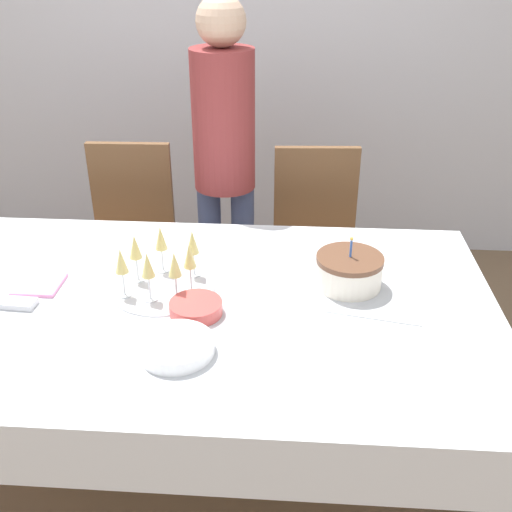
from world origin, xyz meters
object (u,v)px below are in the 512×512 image
object	(u,v)px
champagne_tray	(162,268)
plate_stack_dessert	(196,308)
birthday_cake	(349,271)
dining_chair_far_left	(131,235)
dining_chair_far_right	(315,241)
plate_stack_main	(176,347)
person_standing	(224,147)

from	to	relation	value
champagne_tray	plate_stack_dessert	world-z (taller)	champagne_tray
birthday_cake	dining_chair_far_left	bearing A→B (deg)	141.62
dining_chair_far_left	birthday_cake	size ratio (longest dim) A/B	4.15
dining_chair_far_right	champagne_tray	bearing A→B (deg)	-122.83
plate_stack_main	plate_stack_dessert	distance (m)	0.21
plate_stack_main	dining_chair_far_right	bearing A→B (deg)	70.06
dining_chair_far_left	plate_stack_dessert	world-z (taller)	dining_chair_far_left
person_standing	dining_chair_far_right	bearing A→B (deg)	-2.99
birthday_cake	champagne_tray	distance (m)	0.64
plate_stack_dessert	person_standing	world-z (taller)	person_standing
champagne_tray	plate_stack_main	size ratio (longest dim) A/B	1.60
plate_stack_dessert	person_standing	xyz separation A→B (m)	(-0.02, 1.02, 0.20)
dining_chair_far_left	birthday_cake	xyz separation A→B (m)	(0.99, -0.78, 0.28)
champagne_tray	plate_stack_dessert	size ratio (longest dim) A/B	2.09
dining_chair_far_right	champagne_tray	size ratio (longest dim) A/B	2.68
birthday_cake	plate_stack_main	xyz separation A→B (m)	(-0.52, -0.42, -0.04)
dining_chair_far_left	plate_stack_main	size ratio (longest dim) A/B	4.29
dining_chair_far_right	plate_stack_dessert	distance (m)	1.10
dining_chair_far_left	birthday_cake	world-z (taller)	dining_chair_far_left
champagne_tray	plate_stack_dessert	xyz separation A→B (m)	(0.14, -0.15, -0.06)
birthday_cake	plate_stack_main	bearing A→B (deg)	-141.39
plate_stack_main	plate_stack_dessert	xyz separation A→B (m)	(0.03, 0.21, -0.00)
dining_chair_far_left	champagne_tray	world-z (taller)	dining_chair_far_left
plate_stack_main	champagne_tray	bearing A→B (deg)	107.63
plate_stack_dessert	person_standing	size ratio (longest dim) A/B	0.11
dining_chair_far_right	person_standing	size ratio (longest dim) A/B	0.59
champagne_tray	person_standing	world-z (taller)	person_standing
champagne_tray	plate_stack_main	distance (m)	0.37
birthday_cake	champagne_tray	size ratio (longest dim) A/B	0.65
champagne_tray	person_standing	distance (m)	0.89
dining_chair_far_left	plate_stack_dessert	distance (m)	1.13
dining_chair_far_right	plate_stack_main	distance (m)	1.30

